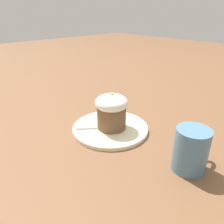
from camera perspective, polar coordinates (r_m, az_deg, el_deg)
name	(u,v)px	position (r m, az deg, el deg)	size (l,w,h in m)	color
ground_plane	(110,130)	(0.63, -0.44, -4.66)	(4.00, 4.00, 0.00)	brown
dessert_plate	(110,128)	(0.63, -0.44, -4.24)	(0.22, 0.22, 0.01)	beige
carrot_cake	(112,110)	(0.60, 0.00, 0.46)	(0.09, 0.09, 0.10)	brown
spoon	(106,127)	(0.62, -1.57, -3.98)	(0.11, 0.09, 0.01)	#B7B7BC
coffee_cup	(191,150)	(0.49, 19.96, -9.23)	(0.10, 0.07, 0.10)	teal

